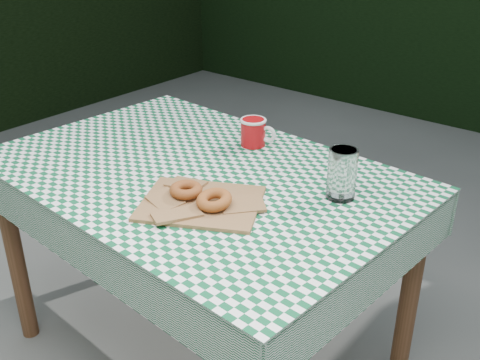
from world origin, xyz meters
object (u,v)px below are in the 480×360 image
at_px(coffee_mug, 253,132).
at_px(drinking_glass, 342,174).
at_px(table, 200,272).
at_px(paper_bag, 201,202).

xyz_separation_m(coffee_mug, drinking_glass, (0.42, -0.15, 0.03)).
relative_size(table, coffee_mug, 7.68).
bearing_deg(table, drinking_glass, 19.84).
bearing_deg(paper_bag, drinking_glass, 45.82).
relative_size(paper_bag, coffee_mug, 1.91).
distance_m(table, coffee_mug, 0.51).
relative_size(coffee_mug, drinking_glass, 1.14).
height_order(coffee_mug, drinking_glass, drinking_glass).
bearing_deg(table, coffee_mug, 91.78).
distance_m(table, drinking_glass, 0.64).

